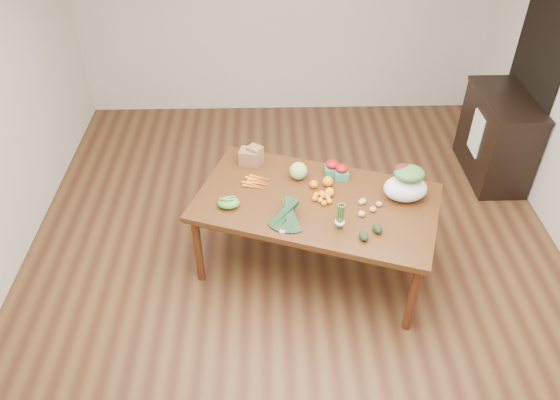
{
  "coord_description": "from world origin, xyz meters",
  "views": [
    {
      "loc": [
        -0.23,
        -3.44,
        3.58
      ],
      "look_at": [
        -0.14,
        0.0,
        0.82
      ],
      "focal_mm": 35.0,
      "sensor_mm": 36.0,
      "label": 1
    }
  ],
  "objects_px": {
    "asparagus_bundle": "(340,216)",
    "mandarin_cluster": "(323,197)",
    "kale_bunch": "(286,217)",
    "dining_table": "(315,234)",
    "paper_bag": "(250,156)",
    "cabinet": "(497,137)",
    "salad_bag": "(406,185)",
    "cabbage": "(298,171)"
  },
  "relations": [
    {
      "from": "cabbage",
      "to": "salad_bag",
      "type": "height_order",
      "value": "salad_bag"
    },
    {
      "from": "dining_table",
      "to": "mandarin_cluster",
      "type": "distance_m",
      "value": 0.42
    },
    {
      "from": "dining_table",
      "to": "paper_bag",
      "type": "distance_m",
      "value": 0.91
    },
    {
      "from": "mandarin_cluster",
      "to": "kale_bunch",
      "type": "bearing_deg",
      "value": -136.46
    },
    {
      "from": "kale_bunch",
      "to": "asparagus_bundle",
      "type": "height_order",
      "value": "asparagus_bundle"
    },
    {
      "from": "dining_table",
      "to": "cabbage",
      "type": "height_order",
      "value": "cabbage"
    },
    {
      "from": "dining_table",
      "to": "cabinet",
      "type": "distance_m",
      "value": 2.47
    },
    {
      "from": "cabinet",
      "to": "cabbage",
      "type": "relative_size",
      "value": 6.58
    },
    {
      "from": "cabinet",
      "to": "mandarin_cluster",
      "type": "height_order",
      "value": "cabinet"
    },
    {
      "from": "paper_bag",
      "to": "cabbage",
      "type": "xyz_separation_m",
      "value": [
        0.42,
        -0.24,
        -0.01
      ]
    },
    {
      "from": "paper_bag",
      "to": "asparagus_bundle",
      "type": "bearing_deg",
      "value": -51.85
    },
    {
      "from": "salad_bag",
      "to": "cabinet",
      "type": "bearing_deg",
      "value": 45.91
    },
    {
      "from": "paper_bag",
      "to": "kale_bunch",
      "type": "height_order",
      "value": "paper_bag"
    },
    {
      "from": "dining_table",
      "to": "asparagus_bundle",
      "type": "height_order",
      "value": "asparagus_bundle"
    },
    {
      "from": "asparagus_bundle",
      "to": "cabinet",
      "type": "bearing_deg",
      "value": 61.2
    },
    {
      "from": "dining_table",
      "to": "asparagus_bundle",
      "type": "relative_size",
      "value": 7.86
    },
    {
      "from": "paper_bag",
      "to": "cabinet",
      "type": "bearing_deg",
      "value": 17.57
    },
    {
      "from": "mandarin_cluster",
      "to": "asparagus_bundle",
      "type": "xyz_separation_m",
      "value": [
        0.1,
        -0.35,
        0.09
      ]
    },
    {
      "from": "cabbage",
      "to": "kale_bunch",
      "type": "distance_m",
      "value": 0.63
    },
    {
      "from": "salad_bag",
      "to": "asparagus_bundle",
      "type": "bearing_deg",
      "value": -147.94
    },
    {
      "from": "cabinet",
      "to": "mandarin_cluster",
      "type": "bearing_deg",
      "value": -145.49
    },
    {
      "from": "cabinet",
      "to": "paper_bag",
      "type": "relative_size",
      "value": 4.17
    },
    {
      "from": "kale_bunch",
      "to": "asparagus_bundle",
      "type": "bearing_deg",
      "value": 11.74
    },
    {
      "from": "cabinet",
      "to": "kale_bunch",
      "type": "distance_m",
      "value": 2.88
    },
    {
      "from": "cabinet",
      "to": "cabbage",
      "type": "height_order",
      "value": "cabinet"
    },
    {
      "from": "dining_table",
      "to": "mandarin_cluster",
      "type": "relative_size",
      "value": 10.92
    },
    {
      "from": "cabbage",
      "to": "paper_bag",
      "type": "bearing_deg",
      "value": 150.85
    },
    {
      "from": "cabinet",
      "to": "salad_bag",
      "type": "distance_m",
      "value": 1.94
    },
    {
      "from": "paper_bag",
      "to": "salad_bag",
      "type": "height_order",
      "value": "salad_bag"
    },
    {
      "from": "mandarin_cluster",
      "to": "asparagus_bundle",
      "type": "distance_m",
      "value": 0.38
    },
    {
      "from": "asparagus_bundle",
      "to": "mandarin_cluster",
      "type": "bearing_deg",
      "value": 124.76
    },
    {
      "from": "cabbage",
      "to": "dining_table",
      "type": "bearing_deg",
      "value": -66.4
    },
    {
      "from": "paper_bag",
      "to": "cabbage",
      "type": "height_order",
      "value": "paper_bag"
    },
    {
      "from": "asparagus_bundle",
      "to": "salad_bag",
      "type": "height_order",
      "value": "salad_bag"
    },
    {
      "from": "kale_bunch",
      "to": "asparagus_bundle",
      "type": "xyz_separation_m",
      "value": [
        0.41,
        -0.05,
        0.05
      ]
    },
    {
      "from": "paper_bag",
      "to": "kale_bunch",
      "type": "bearing_deg",
      "value": -70.93
    },
    {
      "from": "dining_table",
      "to": "salad_bag",
      "type": "distance_m",
      "value": 0.89
    },
    {
      "from": "paper_bag",
      "to": "cabbage",
      "type": "relative_size",
      "value": 1.58
    },
    {
      "from": "dining_table",
      "to": "cabinet",
      "type": "height_order",
      "value": "cabinet"
    },
    {
      "from": "salad_bag",
      "to": "paper_bag",
      "type": "bearing_deg",
      "value": 157.34
    },
    {
      "from": "dining_table",
      "to": "kale_bunch",
      "type": "bearing_deg",
      "value": -112.37
    },
    {
      "from": "cabbage",
      "to": "kale_bunch",
      "type": "bearing_deg",
      "value": -101.8
    }
  ]
}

